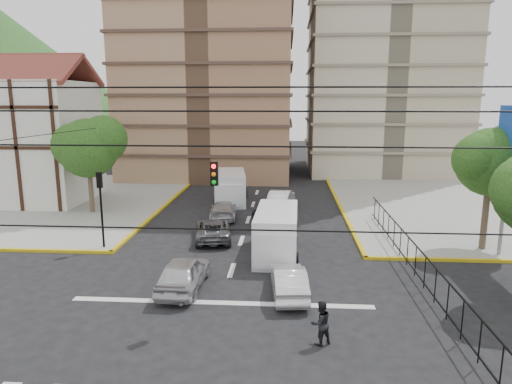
# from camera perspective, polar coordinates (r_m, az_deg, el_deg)

# --- Properties ---
(ground) EXTENTS (160.00, 160.00, 0.00)m
(ground) POSITION_cam_1_polar(r_m,az_deg,el_deg) (19.09, -4.90, -15.16)
(ground) COLOR black
(ground) RESTS_ON ground
(sidewalk_nw) EXTENTS (26.00, 26.00, 0.15)m
(sidewalk_nw) POSITION_cam_1_polar(r_m,az_deg,el_deg) (44.10, -27.25, -0.89)
(sidewalk_nw) COLOR gray
(sidewalk_nw) RESTS_ON ground
(sidewalk_ne) EXTENTS (26.00, 26.00, 0.15)m
(sidewalk_ne) POSITION_cam_1_polar(r_m,az_deg,el_deg) (41.58, 28.32, -1.67)
(sidewalk_ne) COLOR gray
(sidewalk_ne) RESTS_ON ground
(stop_line) EXTENTS (13.00, 0.40, 0.01)m
(stop_line) POSITION_cam_1_polar(r_m,az_deg,el_deg) (20.15, -4.37, -13.63)
(stop_line) COLOR silver
(stop_line) RESTS_ON ground
(tudor_building) EXTENTS (10.80, 8.05, 12.23)m
(tudor_building) POSITION_cam_1_polar(r_m,az_deg,el_deg) (42.89, -26.74, 5.86)
(tudor_building) COLOR silver
(tudor_building) RESTS_ON ground
(park_fence) EXTENTS (0.10, 22.50, 1.66)m
(park_fence) POSITION_cam_1_polar(r_m,az_deg,el_deg) (23.84, 19.17, -10.19)
(park_fence) COLOR black
(park_fence) RESTS_ON ground
(tree_park_c) EXTENTS (4.65, 3.80, 7.25)m
(tree_park_c) POSITION_cam_1_polar(r_m,az_deg,el_deg) (28.44, 27.45, 3.71)
(tree_park_c) COLOR #473828
(tree_park_c) RESTS_ON ground
(tree_tudor) EXTENTS (5.39, 4.40, 7.43)m
(tree_tudor) POSITION_cam_1_polar(r_m,az_deg,el_deg) (36.12, -20.14, 5.49)
(tree_tudor) COLOR #473828
(tree_tudor) RESTS_ON ground
(traffic_light_nw) EXTENTS (0.28, 0.22, 4.40)m
(traffic_light_nw) POSITION_cam_1_polar(r_m,az_deg,el_deg) (27.34, -18.85, -0.61)
(traffic_light_nw) COLOR black
(traffic_light_nw) RESTS_ON ground
(traffic_light_hanging) EXTENTS (18.00, 9.12, 0.92)m
(traffic_light_hanging) POSITION_cam_1_polar(r_m,az_deg,el_deg) (15.29, -6.42, 1.45)
(traffic_light_hanging) COLOR black
(traffic_light_hanging) RESTS_ON ground
(van_right_lane) EXTENTS (2.38, 5.74, 2.56)m
(van_right_lane) POSITION_cam_1_polar(r_m,az_deg,el_deg) (25.20, 2.57, -5.37)
(van_right_lane) COLOR silver
(van_right_lane) RESTS_ON ground
(van_left_lane) EXTENTS (2.95, 5.96, 2.57)m
(van_left_lane) POSITION_cam_1_polar(r_m,az_deg,el_deg) (38.30, -3.15, 0.49)
(van_left_lane) COLOR silver
(van_left_lane) RESTS_ON ground
(car_silver_front_left) EXTENTS (1.96, 4.55, 1.53)m
(car_silver_front_left) POSITION_cam_1_polar(r_m,az_deg,el_deg) (21.44, -9.07, -9.95)
(car_silver_front_left) COLOR silver
(car_silver_front_left) RESTS_ON ground
(car_white_front_right) EXTENTS (1.79, 4.17, 1.34)m
(car_white_front_right) POSITION_cam_1_polar(r_m,az_deg,el_deg) (20.62, 4.13, -11.01)
(car_white_front_right) COLOR silver
(car_white_front_right) RESTS_ON ground
(car_grey_mid_left) EXTENTS (2.86, 4.91, 1.29)m
(car_grey_mid_left) POSITION_cam_1_polar(r_m,az_deg,el_deg) (28.54, -5.39, -4.65)
(car_grey_mid_left) COLOR slate
(car_grey_mid_left) RESTS_ON ground
(car_silver_rear_left) EXTENTS (2.20, 4.61, 1.30)m
(car_silver_rear_left) POSITION_cam_1_polar(r_m,az_deg,el_deg) (33.37, -4.11, -2.24)
(car_silver_rear_left) COLOR #BABBBF
(car_silver_rear_left) RESTS_ON ground
(car_darkgrey_mid_right) EXTENTS (2.11, 3.93, 1.27)m
(car_darkgrey_mid_right) POSITION_cam_1_polar(r_m,az_deg,el_deg) (31.83, 1.02, -2.91)
(car_darkgrey_mid_right) COLOR #252527
(car_darkgrey_mid_right) RESTS_ON ground
(car_white_rear_right) EXTENTS (2.33, 4.83, 1.53)m
(car_white_rear_right) POSITION_cam_1_polar(r_m,az_deg,el_deg) (36.42, 3.16, -0.88)
(car_white_rear_right) COLOR silver
(car_white_rear_right) RESTS_ON ground
(pedestrian_crosswalk) EXTENTS (0.99, 0.93, 1.63)m
(pedestrian_crosswalk) POSITION_cam_1_polar(r_m,az_deg,el_deg) (16.89, 8.08, -15.89)
(pedestrian_crosswalk) COLOR black
(pedestrian_crosswalk) RESTS_ON ground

